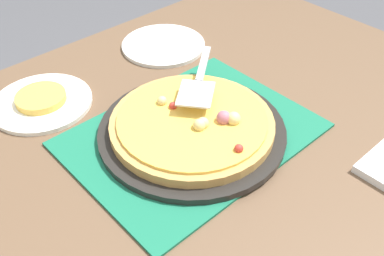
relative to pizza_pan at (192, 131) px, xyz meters
The scene contains 8 objects.
dining_table 0.12m from the pizza_pan, ahead, with size 1.40×1.00×0.75m.
placemat 0.01m from the pizza_pan, ahead, with size 0.48×0.36×0.01m, color #196B4C.
pizza_pan is the anchor object (origin of this frame).
pizza 0.02m from the pizza_pan, 120.73° to the left, with size 0.33×0.33×0.05m.
plate_near_left 0.35m from the pizza_pan, 60.00° to the right, with size 0.22×0.22×0.01m, color white.
plate_side 0.37m from the pizza_pan, 120.51° to the right, with size 0.22×0.22×0.01m, color white.
served_slice_left 0.35m from the pizza_pan, 60.00° to the right, with size 0.11×0.11×0.02m, color #EAB747.
pizza_server 0.11m from the pizza_pan, 141.36° to the right, with size 0.21×0.18×0.01m.
Camera 1 is at (0.46, 0.50, 1.35)m, focal length 41.41 mm.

